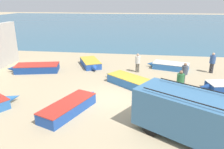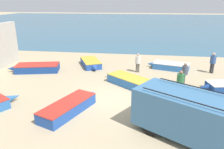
# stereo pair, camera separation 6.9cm
# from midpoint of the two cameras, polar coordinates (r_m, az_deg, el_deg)

# --- Properties ---
(ground_plane) EXTENTS (200.00, 200.00, 0.00)m
(ground_plane) POSITION_cam_midpoint_polar(r_m,az_deg,el_deg) (13.80, 0.16, -6.19)
(ground_plane) COLOR tan
(sea_water) EXTENTS (120.00, 80.00, 0.01)m
(sea_water) POSITION_cam_midpoint_polar(r_m,az_deg,el_deg) (64.68, 6.65, 13.46)
(sea_water) COLOR #33607A
(sea_water) RESTS_ON ground_plane
(parked_van) EXTENTS (5.54, 4.48, 2.18)m
(parked_van) POSITION_cam_midpoint_polar(r_m,az_deg,el_deg) (10.11, 20.88, -10.21)
(parked_van) COLOR teal
(parked_van) RESTS_ON ground_plane
(fishing_rowboat_1) EXTENTS (4.46, 2.41, 0.63)m
(fishing_rowboat_1) POSITION_cam_midpoint_polar(r_m,az_deg,el_deg) (19.93, -19.38, 1.63)
(fishing_rowboat_1) COLOR navy
(fishing_rowboat_1) RESTS_ON ground_plane
(fishing_rowboat_2) EXTENTS (4.32, 3.74, 0.63)m
(fishing_rowboat_2) POSITION_cam_midpoint_polar(r_m,az_deg,el_deg) (15.74, 4.79, -1.80)
(fishing_rowboat_2) COLOR #2D66AD
(fishing_rowboat_2) RESTS_ON ground_plane
(fishing_rowboat_3) EXTENTS (3.84, 2.22, 0.56)m
(fishing_rowboat_3) POSITION_cam_midpoint_polar(r_m,az_deg,el_deg) (20.19, 14.70, 2.20)
(fishing_rowboat_3) COLOR #2D66AD
(fishing_rowboat_3) RESTS_ON ground_plane
(fishing_rowboat_4) EXTENTS (2.61, 3.75, 0.58)m
(fishing_rowboat_4) POSITION_cam_midpoint_polar(r_m,az_deg,el_deg) (20.44, -5.70, 2.95)
(fishing_rowboat_4) COLOR #234CA3
(fishing_rowboat_4) RESTS_ON ground_plane
(fishing_rowboat_6) EXTENTS (2.48, 4.36, 0.62)m
(fishing_rowboat_6) POSITION_cam_midpoint_polar(r_m,az_deg,el_deg) (12.33, -11.00, -8.17)
(fishing_rowboat_6) COLOR #234CA3
(fishing_rowboat_6) RESTS_ON ground_plane
(fisherman_0) EXTENTS (0.43, 0.43, 1.64)m
(fisherman_0) POSITION_cam_midpoint_polar(r_m,az_deg,el_deg) (16.48, 18.33, 0.69)
(fisherman_0) COLOR #38383D
(fisherman_0) RESTS_ON ground_plane
(fisherman_1) EXTENTS (0.43, 0.43, 1.63)m
(fisherman_1) POSITION_cam_midpoint_polar(r_m,az_deg,el_deg) (18.56, 6.61, 3.50)
(fisherman_1) COLOR #5B564C
(fisherman_1) RESTS_ON ground_plane
(fisherman_2) EXTENTS (0.46, 0.46, 1.75)m
(fisherman_2) POSITION_cam_midpoint_polar(r_m,az_deg,el_deg) (20.06, 24.69, 3.24)
(fisherman_2) COLOR #38383D
(fisherman_2) RESTS_ON ground_plane
(fisherman_3) EXTENTS (0.45, 0.45, 1.72)m
(fisherman_3) POSITION_cam_midpoint_polar(r_m,az_deg,el_deg) (14.36, 17.28, -1.63)
(fisherman_3) COLOR #5B564C
(fisherman_3) RESTS_ON ground_plane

